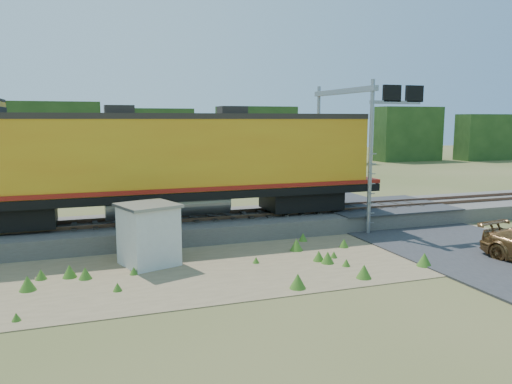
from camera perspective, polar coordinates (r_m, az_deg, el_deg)
name	(u,v)px	position (r m, az deg, el deg)	size (l,w,h in m)	color
ground	(314,260)	(20.17, 6.64, -7.74)	(140.00, 140.00, 0.00)	#475123
ballast	(262,221)	(25.44, 0.72, -3.39)	(70.00, 5.00, 0.80)	slate
rails	(262,212)	(25.35, 0.73, -2.32)	(70.00, 1.54, 0.16)	brown
dirt_shoulder	(262,261)	(19.85, 0.75, -7.91)	(26.00, 8.00, 0.03)	#8C7754
road	(445,240)	(24.51, 20.80, -5.13)	(7.00, 66.00, 0.86)	#38383A
tree_line_north	(163,142)	(56.11, -10.61, 5.64)	(130.00, 3.00, 6.50)	#1E3B15
weed_clumps	(229,268)	(19.04, -3.13, -8.68)	(15.00, 6.20, 0.56)	#427521
locomotive	(161,160)	(23.73, -10.80, 3.56)	(21.16, 3.23, 5.46)	black
shed	(149,234)	(19.53, -12.18, -4.75)	(2.55, 2.55, 2.39)	silver
signal_gantry	(356,120)	(26.38, 11.31, 8.11)	(2.94, 6.20, 7.42)	gray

